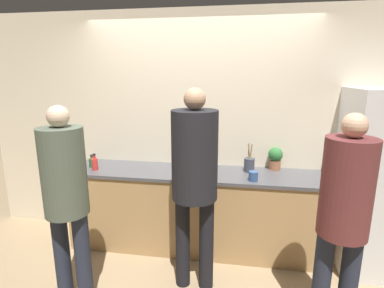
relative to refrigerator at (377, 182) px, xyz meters
The scene contains 13 objects.
ground_plane 2.03m from the refrigerator, behind, with size 14.00×14.00×0.00m, color #9E8460.
wall_back 1.87m from the refrigerator, 168.70° to the left, with size 5.20×0.06×2.60m.
counter 1.85m from the refrigerator, behind, with size 2.76×0.63×0.89m.
refrigerator is the anchor object (origin of this frame).
person_left 2.85m from the refrigerator, 160.89° to the right, with size 0.35×0.35×1.69m.
person_center 1.81m from the refrigerator, 160.81° to the right, with size 0.39×0.39×1.81m.
person_right 1.09m from the refrigerator, 123.11° to the right, with size 0.34×0.34×1.67m.
fruit_bowl 1.77m from the refrigerator, behind, with size 0.35×0.35×0.13m.
utensil_crock 1.23m from the refrigerator, behind, with size 0.11×0.11×0.31m.
bottle_red 2.89m from the refrigerator, behind, with size 0.07×0.07×0.18m.
bottle_green 2.96m from the refrigerator, behind, with size 0.07×0.07×0.14m.
cup_blue 1.19m from the refrigerator, behind, with size 0.09×0.09×0.10m.
potted_plant 0.98m from the refrigerator, 164.45° to the left, with size 0.15×0.15×0.25m.
Camera 1 is at (0.47, -2.70, 1.92)m, focal length 28.00 mm.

